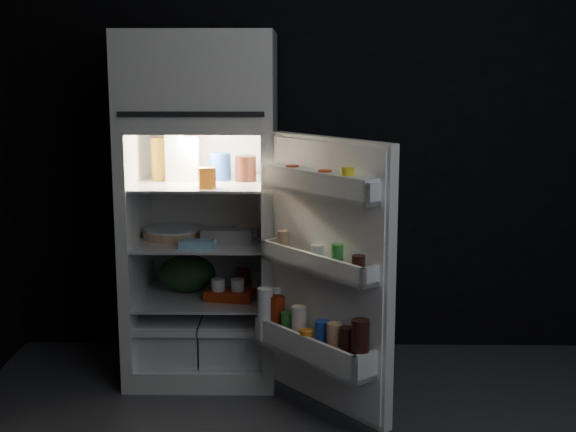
{
  "coord_description": "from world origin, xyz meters",
  "views": [
    {
      "loc": [
        -0.38,
        -2.78,
        1.63
      ],
      "look_at": [
        -0.44,
        1.0,
        0.9
      ],
      "focal_mm": 50.0,
      "sensor_mm": 36.0,
      "label": 1
    }
  ],
  "objects_px": {
    "fridge_door": "(324,279)",
    "yogurt_tray": "(230,295)",
    "milk_jug": "(183,157)",
    "egg_carton": "(227,236)",
    "refrigerator": "(203,194)"
  },
  "relations": [
    {
      "from": "fridge_door",
      "to": "yogurt_tray",
      "type": "xyz_separation_m",
      "value": [
        -0.47,
        0.52,
        -0.23
      ]
    },
    {
      "from": "milk_jug",
      "to": "yogurt_tray",
      "type": "distance_m",
      "value": 0.76
    },
    {
      "from": "egg_carton",
      "to": "yogurt_tray",
      "type": "bearing_deg",
      "value": -29.83
    },
    {
      "from": "fridge_door",
      "to": "milk_jug",
      "type": "relative_size",
      "value": 5.08
    },
    {
      "from": "egg_carton",
      "to": "yogurt_tray",
      "type": "xyz_separation_m",
      "value": [
        0.01,
        -0.01,
        -0.31
      ]
    },
    {
      "from": "fridge_door",
      "to": "yogurt_tray",
      "type": "height_order",
      "value": "fridge_door"
    },
    {
      "from": "yogurt_tray",
      "to": "milk_jug",
      "type": "bearing_deg",
      "value": 156.92
    },
    {
      "from": "refrigerator",
      "to": "yogurt_tray",
      "type": "height_order",
      "value": "refrigerator"
    },
    {
      "from": "egg_carton",
      "to": "yogurt_tray",
      "type": "distance_m",
      "value": 0.31
    },
    {
      "from": "refrigerator",
      "to": "yogurt_tray",
      "type": "relative_size",
      "value": 7.29
    },
    {
      "from": "fridge_door",
      "to": "refrigerator",
      "type": "bearing_deg",
      "value": 132.84
    },
    {
      "from": "refrigerator",
      "to": "fridge_door",
      "type": "relative_size",
      "value": 1.46
    },
    {
      "from": "yogurt_tray",
      "to": "egg_carton",
      "type": "bearing_deg",
      "value": 157.85
    },
    {
      "from": "milk_jug",
      "to": "egg_carton",
      "type": "height_order",
      "value": "milk_jug"
    },
    {
      "from": "refrigerator",
      "to": "yogurt_tray",
      "type": "xyz_separation_m",
      "value": [
        0.15,
        -0.15,
        -0.5
      ]
    }
  ]
}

